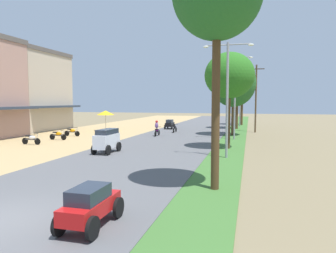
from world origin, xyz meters
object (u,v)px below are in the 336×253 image
at_px(median_tree_second, 229,76).
at_px(vendor_umbrella, 105,113).
at_px(median_tree_third, 233,83).
at_px(median_tree_fifth, 242,84).
at_px(median_tree_fourth, 237,75).
at_px(car_van_white, 107,139).
at_px(motorbike_ahead_second, 175,128).
at_px(streetlamp_mid, 235,92).
at_px(parked_motorbike_fourth, 58,135).
at_px(car_sedan_red, 90,204).
at_px(streetlamp_far, 240,96).
at_px(car_hatchback_black, 170,124).
at_px(motorbike_foreground_rider, 157,129).
at_px(streetlamp_near, 227,92).
at_px(parked_motorbike_third, 31,139).
at_px(parked_motorbike_fifth, 72,131).
at_px(utility_pole_near, 256,97).

bearing_deg(median_tree_second, vendor_umbrella, 145.45).
relative_size(median_tree_third, median_tree_fifth, 1.02).
distance_m(median_tree_fourth, car_van_white, 24.44).
distance_m(vendor_umbrella, median_tree_second, 19.58).
height_order(car_van_white, motorbike_ahead_second, car_van_white).
bearing_deg(streetlamp_mid, median_tree_fourth, 91.44).
xyz_separation_m(parked_motorbike_fourth, car_sedan_red, (13.19, -17.53, 0.19)).
bearing_deg(streetlamp_far, car_hatchback_black, -141.96).
relative_size(car_hatchback_black, motorbike_foreground_rider, 1.11).
xyz_separation_m(car_van_white, motorbike_foreground_rider, (0.29, 11.14, -0.17)).
relative_size(vendor_umbrella, car_hatchback_black, 1.26).
height_order(streetlamp_near, car_sedan_red, streetlamp_near).
bearing_deg(motorbike_foreground_rider, parked_motorbike_fourth, -145.90).
relative_size(streetlamp_near, car_hatchback_black, 3.67).
distance_m(streetlamp_far, car_sedan_red, 38.83).
bearing_deg(parked_motorbike_third, parked_motorbike_fourth, 85.24).
distance_m(parked_motorbike_third, vendor_umbrella, 13.22).
relative_size(parked_motorbike_fifth, vendor_umbrella, 0.71).
bearing_deg(car_hatchback_black, parked_motorbike_fourth, -117.36).
distance_m(median_tree_second, streetlamp_near, 4.28).
distance_m(median_tree_second, streetlamp_mid, 6.04).
bearing_deg(motorbike_foreground_rider, median_tree_fifth, 66.12).
distance_m(car_hatchback_black, motorbike_foreground_rider, 8.60).
bearing_deg(car_sedan_red, streetlamp_far, 85.62).
bearing_deg(parked_motorbike_fourth, parked_motorbike_third, -94.76).
height_order(parked_motorbike_fifth, car_van_white, car_van_white).
relative_size(median_tree_fourth, car_hatchback_black, 4.63).
distance_m(streetlamp_mid, utility_pole_near, 8.44).
relative_size(vendor_umbrella, car_van_white, 1.05).
height_order(median_tree_second, car_hatchback_black, median_tree_second).
relative_size(median_tree_second, streetlamp_near, 1.00).
xyz_separation_m(parked_motorbike_third, motorbike_ahead_second, (9.32, 13.10, 0.02)).
bearing_deg(vendor_umbrella, median_tree_third, -4.95).
relative_size(parked_motorbike_fourth, car_sedan_red, 0.80).
height_order(median_tree_second, motorbike_foreground_rider, median_tree_second).
bearing_deg(car_van_white, median_tree_third, 60.46).
bearing_deg(car_van_white, car_hatchback_black, 91.64).
bearing_deg(median_tree_third, streetlamp_far, 88.40).
relative_size(streetlamp_far, car_van_white, 3.22).
height_order(parked_motorbike_fourth, streetlamp_mid, streetlamp_mid).
xyz_separation_m(streetlamp_mid, motorbike_foreground_rider, (-8.01, 0.76, -3.79)).
bearing_deg(car_sedan_red, car_hatchback_black, 100.59).
height_order(median_tree_second, motorbike_ahead_second, median_tree_second).
bearing_deg(parked_motorbike_fourth, median_tree_third, 27.99).
height_order(median_tree_fifth, utility_pole_near, median_tree_fifth).
distance_m(streetlamp_far, car_hatchback_black, 11.87).
relative_size(median_tree_fourth, streetlamp_far, 1.20).
xyz_separation_m(vendor_umbrella, median_tree_second, (15.89, -10.94, 3.37)).
bearing_deg(motorbike_foreground_rider, streetlamp_mid, -5.39).
xyz_separation_m(parked_motorbike_fifth, streetlamp_mid, (16.64, 1.58, 4.09)).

